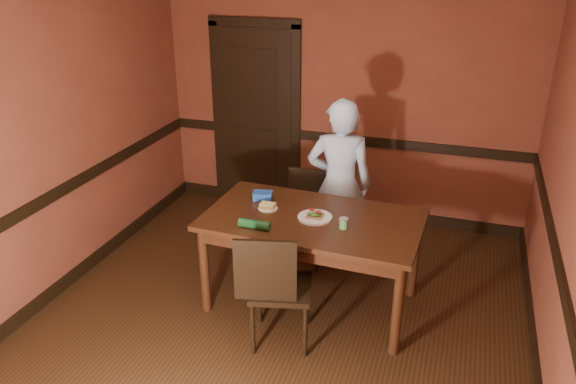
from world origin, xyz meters
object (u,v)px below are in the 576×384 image
Objects in this scene: chair_far at (303,219)px; sauce_jar at (344,223)px; person at (339,185)px; chair_near at (281,286)px; cheese_saucer at (268,207)px; sandwich_plate at (315,216)px; dining_table at (312,261)px; food_tub at (263,196)px.

sauce_jar reaches higher than chair_far.
chair_near is at bearing 71.68° from person.
cheese_saucer is at bearing -102.81° from chair_far.
cheese_saucer is (-0.42, 0.05, 0.00)m from sandwich_plate.
chair_near is at bearing -101.78° from sandwich_plate.
dining_table is 1.07× the size of person.
chair_far is at bearing 114.85° from dining_table.
sandwich_plate is 0.28m from sauce_jar.
food_tub is at bearing 158.79° from sauce_jar.
dining_table is at bearing 73.88° from person.
sauce_jar is (0.23, -0.82, 0.04)m from person.
sandwich_plate is at bearing -115.62° from chair_near.
sandwich_plate is at bearing -29.95° from dining_table.
dining_table is 0.54m from sauce_jar.
cheese_saucer is (-0.40, 0.03, 0.43)m from dining_table.
sandwich_plate is (0.31, -0.69, 0.40)m from chair_far.
sauce_jar is (0.57, -0.78, 0.42)m from chair_far.
person is at bearing 4.43° from chair_far.
food_tub is (-0.42, 0.74, 0.37)m from chair_near.
chair_near is at bearing -61.49° from cheese_saucer.
person is 0.76m from food_tub.
food_tub is (-0.23, -0.48, 0.41)m from chair_far.
person reaches higher than chair_far.
dining_table is 9.23× the size of food_tub.
chair_near is 1.31m from person.
sauce_jar is at bearing -19.60° from sandwich_plate.
dining_table is 0.71m from food_tub.
dining_table is 1.97× the size of chair_far.
sauce_jar is at bearing -18.69° from dining_table.
chair_far is at bearing 79.72° from cheese_saucer.
chair_near reaches higher than dining_table.
food_tub reaches higher than dining_table.
food_tub is at bearing -74.28° from chair_near.
person reaches higher than cheese_saucer.
chair_far is (-0.29, 0.68, 0.03)m from dining_table.
person reaches higher than sandwich_plate.
sandwich_plate is (0.11, 0.53, 0.36)m from chair_near.
chair_far is at bearing 50.79° from food_tub.
cheese_saucer reaches higher than dining_table.
person is (0.34, 0.04, 0.38)m from chair_far.
chair_near is at bearing -83.35° from chair_far.
sandwich_plate is 3.30× the size of sauce_jar.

